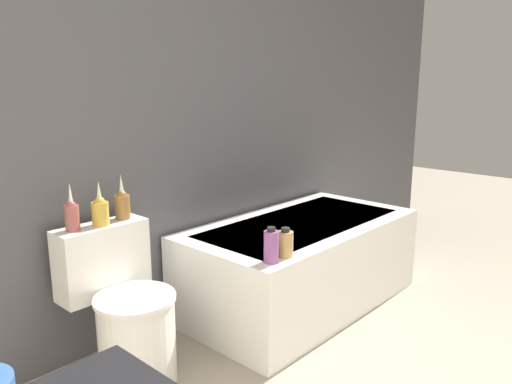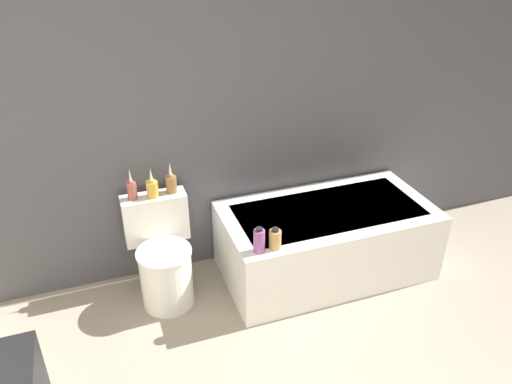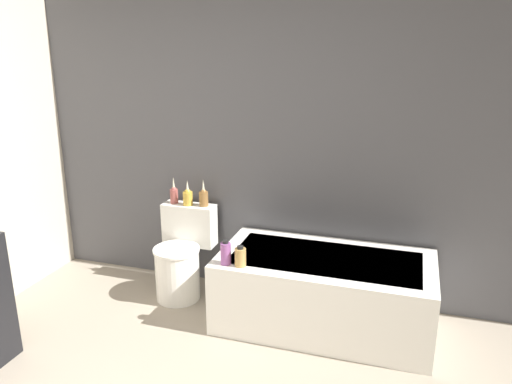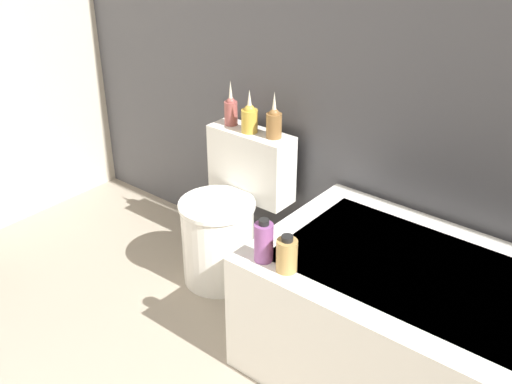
{
  "view_description": "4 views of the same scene",
  "coord_description": "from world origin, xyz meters",
  "px_view_note": "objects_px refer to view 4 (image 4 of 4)",
  "views": [
    {
      "loc": [
        -1.53,
        0.08,
        1.38
      ],
      "look_at": [
        0.23,
        1.69,
        0.84
      ],
      "focal_mm": 35.0,
      "sensor_mm": 36.0,
      "label": 1
    },
    {
      "loc": [
        -0.69,
        -0.84,
        2.36
      ],
      "look_at": [
        0.21,
        1.7,
        0.86
      ],
      "focal_mm": 35.0,
      "sensor_mm": 36.0,
      "label": 2
    },
    {
      "loc": [
        1.32,
        -1.37,
        2.0
      ],
      "look_at": [
        0.34,
        1.7,
        1.01
      ],
      "focal_mm": 35.0,
      "sensor_mm": 36.0,
      "label": 3
    },
    {
      "loc": [
        1.32,
        0.09,
        1.8
      ],
      "look_at": [
        0.08,
        1.62,
        0.75
      ],
      "focal_mm": 42.0,
      "sensor_mm": 36.0,
      "label": 4
    }
  ],
  "objects_px": {
    "shampoo_bottle_tall": "(264,242)",
    "shampoo_bottle_short": "(287,255)",
    "vase_silver": "(250,118)",
    "toilet": "(228,217)",
    "vase_gold": "(231,110)",
    "vase_bronze": "(274,122)",
    "bathtub": "(449,343)"
  },
  "relations": [
    {
      "from": "vase_gold",
      "to": "vase_bronze",
      "type": "xyz_separation_m",
      "value": [
        0.26,
        0.0,
        0.0
      ]
    },
    {
      "from": "vase_bronze",
      "to": "shampoo_bottle_short",
      "type": "height_order",
      "value": "vase_bronze"
    },
    {
      "from": "shampoo_bottle_tall",
      "to": "shampoo_bottle_short",
      "type": "bearing_deg",
      "value": -0.0
    },
    {
      "from": "shampoo_bottle_tall",
      "to": "toilet",
      "type": "bearing_deg",
      "value": 142.84
    },
    {
      "from": "toilet",
      "to": "vase_bronze",
      "type": "xyz_separation_m",
      "value": [
        0.13,
        0.18,
        0.47
      ]
    },
    {
      "from": "vase_silver",
      "to": "shampoo_bottle_tall",
      "type": "bearing_deg",
      "value": -46.7
    },
    {
      "from": "bathtub",
      "to": "shampoo_bottle_short",
      "type": "distance_m",
      "value": 0.69
    },
    {
      "from": "vase_gold",
      "to": "bathtub",
      "type": "bearing_deg",
      "value": -12.49
    },
    {
      "from": "bathtub",
      "to": "vase_gold",
      "type": "xyz_separation_m",
      "value": [
        -1.31,
        0.29,
        0.52
      ]
    },
    {
      "from": "shampoo_bottle_tall",
      "to": "vase_silver",
      "type": "bearing_deg",
      "value": 133.3
    },
    {
      "from": "bathtub",
      "to": "vase_gold",
      "type": "height_order",
      "value": "vase_gold"
    },
    {
      "from": "toilet",
      "to": "vase_silver",
      "type": "bearing_deg",
      "value": 90.0
    },
    {
      "from": "vase_bronze",
      "to": "toilet",
      "type": "bearing_deg",
      "value": -125.35
    },
    {
      "from": "vase_silver",
      "to": "bathtub",
      "type": "bearing_deg",
      "value": -13.07
    },
    {
      "from": "shampoo_bottle_tall",
      "to": "shampoo_bottle_short",
      "type": "relative_size",
      "value": 1.18
    },
    {
      "from": "bathtub",
      "to": "shampoo_bottle_short",
      "type": "xyz_separation_m",
      "value": [
        -0.53,
        -0.31,
        0.33
      ]
    },
    {
      "from": "vase_silver",
      "to": "shampoo_bottle_short",
      "type": "height_order",
      "value": "vase_silver"
    },
    {
      "from": "shampoo_bottle_tall",
      "to": "vase_gold",
      "type": "bearing_deg",
      "value": 138.64
    },
    {
      "from": "toilet",
      "to": "shampoo_bottle_tall",
      "type": "distance_m",
      "value": 0.74
    },
    {
      "from": "toilet",
      "to": "shampoo_bottle_short",
      "type": "height_order",
      "value": "toilet"
    },
    {
      "from": "vase_bronze",
      "to": "shampoo_bottle_tall",
      "type": "height_order",
      "value": "vase_bronze"
    },
    {
      "from": "vase_gold",
      "to": "vase_bronze",
      "type": "distance_m",
      "value": 0.26
    },
    {
      "from": "vase_silver",
      "to": "vase_bronze",
      "type": "distance_m",
      "value": 0.13
    },
    {
      "from": "vase_gold",
      "to": "toilet",
      "type": "bearing_deg",
      "value": -54.3
    },
    {
      "from": "toilet",
      "to": "vase_silver",
      "type": "distance_m",
      "value": 0.5
    },
    {
      "from": "vase_silver",
      "to": "shampoo_bottle_short",
      "type": "distance_m",
      "value": 0.89
    },
    {
      "from": "toilet",
      "to": "vase_bronze",
      "type": "bearing_deg",
      "value": 54.65
    },
    {
      "from": "vase_bronze",
      "to": "vase_gold",
      "type": "bearing_deg",
      "value": -179.49
    },
    {
      "from": "vase_gold",
      "to": "shampoo_bottle_tall",
      "type": "xyz_separation_m",
      "value": [
        0.68,
        -0.6,
        -0.18
      ]
    },
    {
      "from": "vase_silver",
      "to": "shampoo_bottle_short",
      "type": "xyz_separation_m",
      "value": [
        0.65,
        -0.58,
        -0.19
      ]
    },
    {
      "from": "shampoo_bottle_tall",
      "to": "shampoo_bottle_short",
      "type": "distance_m",
      "value": 0.11
    },
    {
      "from": "toilet",
      "to": "vase_bronze",
      "type": "height_order",
      "value": "vase_bronze"
    }
  ]
}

